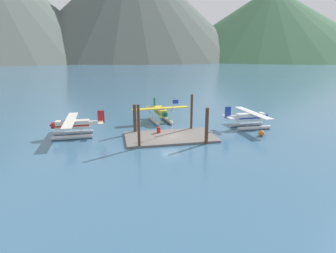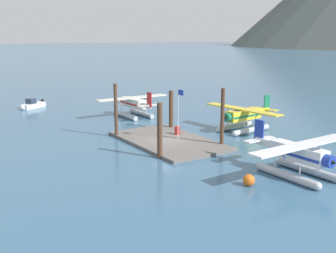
{
  "view_description": "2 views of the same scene",
  "coord_description": "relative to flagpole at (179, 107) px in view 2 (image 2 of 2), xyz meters",
  "views": [
    {
      "loc": [
        -8.34,
        -38.24,
        12.09
      ],
      "look_at": [
        -0.29,
        0.11,
        1.74
      ],
      "focal_mm": 29.46,
      "sensor_mm": 36.0,
      "label": 1
    },
    {
      "loc": [
        34.31,
        -22.3,
        10.8
      ],
      "look_at": [
        -1.41,
        0.88,
        1.31
      ],
      "focal_mm": 43.42,
      "sensor_mm": 36.0,
      "label": 2
    }
  ],
  "objects": [
    {
      "name": "ground_plane",
      "position": [
        -0.67,
        -0.86,
        -3.71
      ],
      "size": [
        1200.0,
        1200.0,
        0.0
      ],
      "primitive_type": "plane",
      "color": "#38607F"
    },
    {
      "name": "dock_platform",
      "position": [
        -0.67,
        -0.86,
        -3.56
      ],
      "size": [
        13.19,
        7.46,
        0.3
      ],
      "primitive_type": "cube",
      "color": "#66605B",
      "rests_on": "ground"
    },
    {
      "name": "piling_near_left",
      "position": [
        -5.63,
        -4.39,
        -0.78
      ],
      "size": [
        0.37,
        0.37,
        5.86
      ],
      "primitive_type": "cylinder",
      "color": "#4C3323",
      "rests_on": "ground"
    },
    {
      "name": "piling_near_right",
      "position": [
        3.65,
        -4.58,
        -1.17
      ],
      "size": [
        0.48,
        0.48,
        5.08
      ],
      "primitive_type": "cylinder",
      "color": "#4C3323",
      "rests_on": "ground"
    },
    {
      "name": "piling_far_left",
      "position": [
        -5.5,
        2.68,
        -1.4
      ],
      "size": [
        0.52,
        0.52,
        4.6
      ],
      "primitive_type": "cylinder",
      "color": "#4C3323",
      "rests_on": "ground"
    },
    {
      "name": "piling_far_right",
      "position": [
        3.65,
        2.69,
        -0.76
      ],
      "size": [
        0.39,
        0.39,
        5.88
      ],
      "primitive_type": "cylinder",
      "color": "#4C3323",
      "rests_on": "ground"
    },
    {
      "name": "flagpole",
      "position": [
        0.0,
        0.0,
        0.0
      ],
      "size": [
        0.95,
        0.1,
        5.41
      ],
      "color": "silver",
      "rests_on": "dock_platform"
    },
    {
      "name": "fuel_drum",
      "position": [
        -2.03,
        1.19,
        -2.97
      ],
      "size": [
        0.62,
        0.62,
        0.88
      ],
      "color": "#AD1E19",
      "rests_on": "dock_platform"
    },
    {
      "name": "mooring_buoy",
      "position": [
        13.12,
        -2.74,
        -3.26
      ],
      "size": [
        0.88,
        0.88,
        0.88
      ],
      "primitive_type": "sphere",
      "color": "orange",
      "rests_on": "ground"
    },
    {
      "name": "seaplane_cream_port_fwd",
      "position": [
        -14.78,
        2.62,
        -2.13
      ],
      "size": [
        7.98,
        10.43,
        3.84
      ],
      "color": "#B7BABF",
      "rests_on": "ground"
    },
    {
      "name": "seaplane_white_stbd_fwd",
      "position": [
        13.71,
        1.9,
        -2.13
      ],
      "size": [
        7.98,
        10.43,
        3.84
      ],
      "color": "#B7BABF",
      "rests_on": "ground"
    },
    {
      "name": "seaplane_yellow_bow_centre",
      "position": [
        -0.28,
        9.27,
        -2.13
      ],
      "size": [
        10.49,
        7.96,
        3.84
      ],
      "color": "#B7BABF",
      "rests_on": "ground"
    },
    {
      "name": "boat_white_open_sw",
      "position": [
        -29.38,
        -7.19,
        -3.22
      ],
      "size": [
        3.59,
        4.32,
        1.5
      ],
      "color": "silver",
      "rests_on": "ground"
    }
  ]
}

